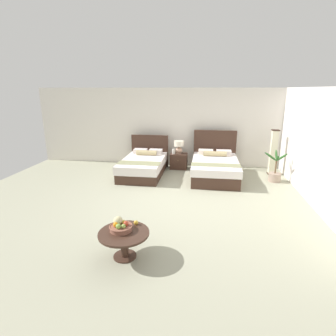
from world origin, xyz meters
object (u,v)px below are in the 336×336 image
object	(u,v)px
bed_near_corner	(215,167)
vase	(174,151)
table_lamp	(179,146)
fruit_bowl	(120,226)
nightstand	(179,161)
floor_lamp_corner	(273,152)
coffee_table	(124,238)
loose_apple	(136,223)
potted_palm	(275,174)
bed_near_window	(144,165)

from	to	relation	value
bed_near_corner	vase	bearing A→B (deg)	151.19
table_lamp	fruit_bowl	world-z (taller)	table_lamp
nightstand	floor_lamp_corner	xyz separation A→B (m)	(2.89, -0.20, 0.43)
coffee_table	loose_apple	size ratio (longest dim) A/B	10.84
fruit_bowl	potted_palm	distance (m)	5.17
nightstand	table_lamp	bearing A→B (deg)	90.00
bed_near_window	fruit_bowl	world-z (taller)	bed_near_window
fruit_bowl	loose_apple	xyz separation A→B (m)	(0.19, 0.20, -0.03)
vase	loose_apple	xyz separation A→B (m)	(-0.04, -4.70, -0.11)
bed_near_corner	floor_lamp_corner	xyz separation A→B (m)	(1.74, 0.56, 0.38)
bed_near_corner	nightstand	distance (m)	1.38
coffee_table	potted_palm	size ratio (longest dim) A/B	0.88
nightstand	coffee_table	world-z (taller)	nightstand
vase	nightstand	bearing A→B (deg)	13.65
loose_apple	floor_lamp_corner	distance (m)	5.50
bed_near_corner	potted_palm	size ratio (longest dim) A/B	2.42
nightstand	loose_apple	bearing A→B (deg)	-92.46
potted_palm	floor_lamp_corner	bearing A→B (deg)	84.88
table_lamp	nightstand	bearing A→B (deg)	-90.00
bed_near_window	potted_palm	bearing A→B (deg)	-2.16
vase	floor_lamp_corner	world-z (taller)	floor_lamp_corner
bed_near_corner	loose_apple	size ratio (longest dim) A/B	29.70
potted_palm	bed_near_corner	bearing A→B (deg)	174.86
bed_near_corner	nightstand	size ratio (longest dim) A/B	3.90
fruit_bowl	floor_lamp_corner	world-z (taller)	floor_lamp_corner
bed_near_corner	coffee_table	bearing A→B (deg)	-109.24
bed_near_corner	floor_lamp_corner	bearing A→B (deg)	17.90
bed_near_window	fruit_bowl	xyz separation A→B (m)	(0.60, -4.18, 0.21)
nightstand	potted_palm	world-z (taller)	potted_palm
bed_near_window	table_lamp	distance (m)	1.36
coffee_table	fruit_bowl	distance (m)	0.19
table_lamp	fruit_bowl	bearing A→B (deg)	-94.56
loose_apple	nightstand	bearing A→B (deg)	87.54
nightstand	table_lamp	distance (m)	0.50
vase	coffee_table	xyz separation A→B (m)	(-0.16, -4.96, -0.25)
table_lamp	fruit_bowl	distance (m)	4.99
floor_lamp_corner	bed_near_corner	bearing A→B (deg)	-162.10
bed_near_window	fruit_bowl	bearing A→B (deg)	-81.79
nightstand	floor_lamp_corner	distance (m)	2.93
coffee_table	loose_apple	xyz separation A→B (m)	(0.13, 0.26, 0.14)
table_lamp	potted_palm	size ratio (longest dim) A/B	0.48
bed_near_window	coffee_table	distance (m)	4.29
nightstand	potted_palm	size ratio (longest dim) A/B	0.62
table_lamp	vase	bearing A→B (deg)	-159.97
coffee_table	potted_palm	bearing A→B (deg)	52.31
table_lamp	floor_lamp_corner	xyz separation A→B (m)	(2.89, -0.22, -0.07)
bed_near_corner	nightstand	world-z (taller)	bed_near_corner
coffee_table	floor_lamp_corner	distance (m)	5.79
nightstand	floor_lamp_corner	bearing A→B (deg)	-3.97
coffee_table	fruit_bowl	world-z (taller)	fruit_bowl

